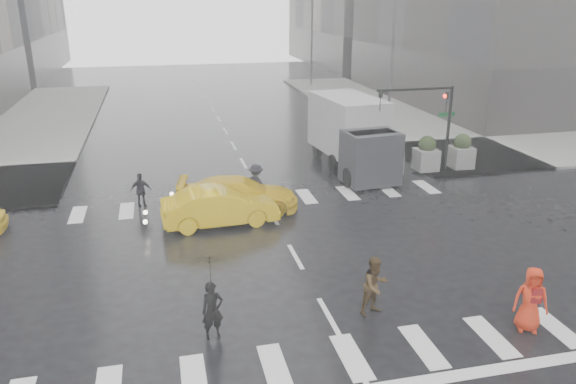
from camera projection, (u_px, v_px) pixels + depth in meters
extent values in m
plane|color=black|center=(295.00, 257.00, 19.88)|extent=(120.00, 120.00, 0.00)
cube|color=slate|center=(501.00, 124.00, 40.11)|extent=(35.00, 35.00, 0.15)
cube|color=#302C2A|center=(538.00, 73.00, 50.17)|extent=(26.05, 26.05, 4.40)
cube|color=#302C2A|center=(403.00, 46.00, 76.81)|extent=(26.05, 26.05, 4.40)
cylinder|color=black|center=(448.00, 130.00, 28.62)|extent=(0.16, 0.16, 4.50)
cylinder|color=black|center=(415.00, 89.00, 27.48)|extent=(4.00, 0.12, 0.12)
imported|color=black|center=(446.00, 102.00, 28.09)|extent=(0.16, 0.20, 1.00)
imported|color=black|center=(380.00, 101.00, 27.26)|extent=(0.16, 0.20, 1.00)
sphere|color=#FF190C|center=(445.00, 96.00, 27.97)|extent=(0.20, 0.20, 0.20)
cube|color=#0C5A22|center=(447.00, 114.00, 28.65)|extent=(0.90, 0.03, 0.22)
cylinder|color=#59595B|center=(392.00, 63.00, 37.28)|extent=(0.20, 0.20, 9.00)
cylinder|color=#59595B|center=(312.00, 41.00, 55.65)|extent=(0.20, 0.20, 9.00)
cube|color=slate|center=(390.00, 162.00, 28.68)|extent=(1.10, 1.10, 1.10)
sphere|color=#1E3115|center=(391.00, 147.00, 28.41)|extent=(0.90, 0.90, 0.90)
cube|color=slate|center=(426.00, 159.00, 29.11)|extent=(1.10, 1.10, 1.10)
sphere|color=#1E3115|center=(427.00, 144.00, 28.84)|extent=(0.90, 0.90, 0.90)
cube|color=slate|center=(461.00, 157.00, 29.54)|extent=(1.10, 1.10, 1.10)
sphere|color=#1E3115|center=(462.00, 142.00, 29.27)|extent=(0.90, 0.90, 0.90)
imported|color=black|center=(212.00, 310.00, 14.94)|extent=(0.65, 0.48, 1.64)
imported|color=black|center=(210.00, 271.00, 14.55)|extent=(1.10, 1.12, 0.88)
imported|color=#412E17|center=(375.00, 286.00, 16.08)|extent=(1.04, 0.92, 1.77)
imported|color=red|center=(531.00, 299.00, 15.26)|extent=(1.08, 0.91, 1.87)
cube|color=maroon|center=(536.00, 296.00, 15.02)|extent=(0.32, 0.26, 0.40)
imported|color=black|center=(141.00, 191.00, 24.25)|extent=(0.97, 0.67, 1.55)
imported|color=black|center=(256.00, 184.00, 24.68)|extent=(1.29, 1.26, 1.80)
imported|color=yellow|center=(220.00, 207.00, 22.44)|extent=(4.72, 1.91, 1.53)
imported|color=yellow|center=(239.00, 194.00, 23.89)|extent=(4.74, 2.76, 1.47)
cube|color=#B9B9BB|center=(348.00, 124.00, 29.96)|extent=(2.62, 5.03, 2.95)
cube|color=#2C2C30|center=(371.00, 157.00, 27.04)|extent=(2.51, 1.97, 2.51)
cube|color=black|center=(371.00, 142.00, 26.79)|extent=(2.19, 0.98, 0.98)
cylinder|color=black|center=(349.00, 178.00, 26.88)|extent=(0.31, 0.98, 0.98)
cylinder|color=black|center=(393.00, 174.00, 27.37)|extent=(0.31, 0.98, 0.98)
cylinder|color=black|center=(334.00, 164.00, 29.09)|extent=(0.31, 0.98, 0.98)
cylinder|color=black|center=(375.00, 161.00, 29.58)|extent=(0.31, 0.98, 0.98)
cylinder|color=black|center=(317.00, 149.00, 31.90)|extent=(0.31, 0.98, 0.98)
cylinder|color=black|center=(356.00, 147.00, 32.39)|extent=(0.31, 0.98, 0.98)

